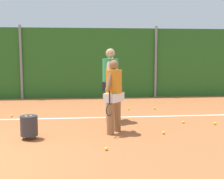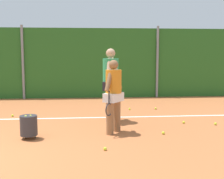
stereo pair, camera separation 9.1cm
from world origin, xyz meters
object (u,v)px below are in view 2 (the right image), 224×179
object	(u,v)px
player_foreground_near	(114,93)
tennis_ball_3	(105,149)
tennis_ball_0	(163,133)
tennis_ball_5	(13,116)
player_midcourt	(111,81)
tennis_ball_8	(156,108)
tennis_ball_12	(215,124)
tennis_ball_6	(184,122)
ball_hopper	(29,125)
tennis_ball_10	(130,109)
tennis_ball_4	(108,115)

from	to	relation	value
player_foreground_near	tennis_ball_3	world-z (taller)	player_foreground_near
tennis_ball_0	tennis_ball_5	size ratio (longest dim) A/B	1.00
player_midcourt	tennis_ball_8	xyz separation A→B (m)	(1.58, 1.53, -1.04)
tennis_ball_12	tennis_ball_6	bearing A→B (deg)	162.54
ball_hopper	tennis_ball_12	world-z (taller)	ball_hopper
tennis_ball_10	tennis_ball_0	bearing A→B (deg)	-83.37
player_midcourt	tennis_ball_6	xyz separation A→B (m)	(1.85, -0.42, -1.04)
tennis_ball_6	tennis_ball_12	distance (m)	0.78
tennis_ball_4	tennis_ball_10	bearing A→B (deg)	47.60
tennis_ball_4	tennis_ball_8	bearing A→B (deg)	27.81
player_midcourt	tennis_ball_5	bearing A→B (deg)	-91.05
tennis_ball_3	tennis_ball_10	world-z (taller)	same
player_midcourt	tennis_ball_8	size ratio (longest dim) A/B	29.11
tennis_ball_10	tennis_ball_5	bearing A→B (deg)	-168.38
player_foreground_near	tennis_ball_0	world-z (taller)	player_foreground_near
tennis_ball_3	tennis_ball_0	bearing A→B (deg)	35.93
tennis_ball_3	tennis_ball_10	distance (m)	4.02
player_foreground_near	tennis_ball_10	xyz separation A→B (m)	(0.76, 2.68, -0.89)
tennis_ball_4	tennis_ball_10	size ratio (longest dim) A/B	1.00
ball_hopper	tennis_ball_10	xyz separation A→B (m)	(2.58, 3.00, -0.26)
ball_hopper	tennis_ball_5	xyz separation A→B (m)	(-0.89, 2.28, -0.26)
tennis_ball_0	tennis_ball_10	world-z (taller)	same
tennis_ball_0	tennis_ball_10	distance (m)	2.92
tennis_ball_5	tennis_ball_8	size ratio (longest dim) A/B	1.00
tennis_ball_5	tennis_ball_8	bearing A→B (deg)	9.60
tennis_ball_8	tennis_ball_0	bearing A→B (deg)	-99.97
tennis_ball_4	tennis_ball_12	xyz separation A→B (m)	(2.63, -1.34, 0.00)
tennis_ball_8	tennis_ball_3	bearing A→B (deg)	-115.68
ball_hopper	tennis_ball_8	world-z (taller)	ball_hopper
tennis_ball_10	tennis_ball_12	xyz separation A→B (m)	(1.87, -2.17, 0.00)
tennis_ball_0	ball_hopper	bearing A→B (deg)	-178.05
player_midcourt	ball_hopper	xyz separation A→B (m)	(-1.85, -1.49, -0.79)
tennis_ball_5	player_foreground_near	bearing A→B (deg)	-35.84
tennis_ball_6	tennis_ball_0	bearing A→B (deg)	-129.31
tennis_ball_4	tennis_ball_3	bearing A→B (deg)	-95.05
tennis_ball_10	tennis_ball_4	bearing A→B (deg)	-132.40
player_foreground_near	tennis_ball_10	world-z (taller)	player_foreground_near
tennis_ball_4	tennis_ball_5	bearing A→B (deg)	177.56
tennis_ball_10	tennis_ball_12	size ratio (longest dim) A/B	1.00
tennis_ball_3	tennis_ball_6	bearing A→B (deg)	42.20
tennis_ball_0	tennis_ball_5	distance (m)	4.39
player_foreground_near	tennis_ball_10	size ratio (longest dim) A/B	25.02
tennis_ball_5	tennis_ball_6	distance (m)	4.76
player_midcourt	tennis_ball_3	bearing A→B (deg)	7.94
ball_hopper	tennis_ball_5	distance (m)	2.47
tennis_ball_5	player_midcourt	bearing A→B (deg)	-16.17
tennis_ball_5	ball_hopper	bearing A→B (deg)	-68.63
player_midcourt	tennis_ball_5	size ratio (longest dim) A/B	29.11
tennis_ball_0	tennis_ball_4	size ratio (longest dim) A/B	1.00
player_foreground_near	player_midcourt	world-z (taller)	player_midcourt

